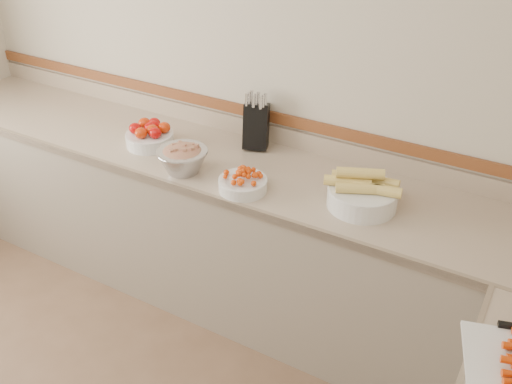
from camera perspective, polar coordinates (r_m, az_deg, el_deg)
The scene contains 7 objects.
back_wall at distance 3.03m, azimuth 0.39°, elevation 12.26°, with size 4.00×4.00×0.00m, color beige.
counter_back at distance 3.18m, azimuth -2.55°, elevation -4.04°, with size 4.00×0.65×1.08m.
knife_block at distance 3.03m, azimuth 0.02°, elevation 6.72°, with size 0.18×0.19×0.31m.
tomato_bowl at distance 3.13m, azimuth -10.57°, elevation 5.61°, with size 0.26×0.26×0.13m.
cherry_tomato_bowl at distance 2.67m, azimuth -1.32°, elevation 0.98°, with size 0.23×0.23×0.13m.
corn_bowl at distance 2.59m, azimuth 10.59°, elevation -0.08°, with size 0.35×0.32×0.19m.
rhubarb_bowl at distance 2.84m, azimuth -7.35°, elevation 3.38°, with size 0.26×0.26×0.15m.
Camera 1 is at (1.41, -0.49, 2.31)m, focal length 40.00 mm.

